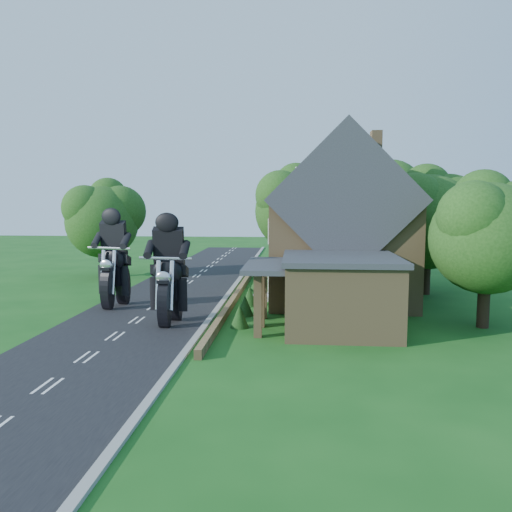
# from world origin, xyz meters

# --- Properties ---
(ground) EXTENTS (120.00, 120.00, 0.00)m
(ground) POSITION_xyz_m (0.00, 0.00, 0.00)
(ground) COLOR #144A15
(ground) RESTS_ON ground
(road) EXTENTS (7.00, 80.00, 0.02)m
(road) POSITION_xyz_m (0.00, 0.00, 0.01)
(road) COLOR black
(road) RESTS_ON ground
(kerb) EXTENTS (0.30, 80.00, 0.12)m
(kerb) POSITION_xyz_m (3.65, 0.00, 0.06)
(kerb) COLOR gray
(kerb) RESTS_ON ground
(garden_wall) EXTENTS (0.30, 22.00, 0.40)m
(garden_wall) POSITION_xyz_m (4.30, 5.00, 0.20)
(garden_wall) COLOR olive
(garden_wall) RESTS_ON ground
(house) EXTENTS (9.54, 8.64, 10.24)m
(house) POSITION_xyz_m (10.49, 6.00, 4.34)
(house) COLOR olive
(house) RESTS_ON ground
(annex) EXTENTS (7.05, 5.94, 3.44)m
(annex) POSITION_xyz_m (9.87, -0.80, 1.77)
(annex) COLOR olive
(annex) RESTS_ON ground
(tree_annex_side) EXTENTS (5.64, 5.20, 7.48)m
(tree_annex_side) POSITION_xyz_m (17.13, 0.10, 4.69)
(tree_annex_side) COLOR black
(tree_annex_side) RESTS_ON ground
(tree_house_right) EXTENTS (6.51, 6.00, 8.40)m
(tree_house_right) POSITION_xyz_m (16.65, 8.62, 5.19)
(tree_house_right) COLOR black
(tree_house_right) RESTS_ON ground
(tree_behind_house) EXTENTS (7.81, 7.20, 10.08)m
(tree_behind_house) POSITION_xyz_m (14.18, 16.14, 6.23)
(tree_behind_house) COLOR black
(tree_behind_house) RESTS_ON ground
(tree_behind_left) EXTENTS (6.94, 6.40, 9.16)m
(tree_behind_left) POSITION_xyz_m (8.16, 17.13, 5.73)
(tree_behind_left) COLOR black
(tree_behind_left) RESTS_ON ground
(tree_far_road) EXTENTS (6.08, 5.60, 7.84)m
(tree_far_road) POSITION_xyz_m (-6.86, 14.11, 4.84)
(tree_far_road) COLOR black
(tree_far_road) RESTS_ON ground
(shrub_a) EXTENTS (0.90, 0.90, 1.10)m
(shrub_a) POSITION_xyz_m (5.30, -1.00, 0.55)
(shrub_a) COLOR black
(shrub_a) RESTS_ON ground
(shrub_b) EXTENTS (0.90, 0.90, 1.10)m
(shrub_b) POSITION_xyz_m (5.30, 1.50, 0.55)
(shrub_b) COLOR black
(shrub_b) RESTS_ON ground
(shrub_c) EXTENTS (0.90, 0.90, 1.10)m
(shrub_c) POSITION_xyz_m (5.30, 4.00, 0.55)
(shrub_c) COLOR black
(shrub_c) RESTS_ON ground
(shrub_d) EXTENTS (0.90, 0.90, 1.10)m
(shrub_d) POSITION_xyz_m (5.30, 9.00, 0.55)
(shrub_d) COLOR black
(shrub_d) RESTS_ON ground
(shrub_e) EXTENTS (0.90, 0.90, 1.10)m
(shrub_e) POSITION_xyz_m (5.30, 11.50, 0.55)
(shrub_e) COLOR black
(shrub_e) RESTS_ON ground
(shrub_f) EXTENTS (0.90, 0.90, 1.10)m
(shrub_f) POSITION_xyz_m (5.30, 14.00, 0.55)
(shrub_f) COLOR black
(shrub_f) RESTS_ON ground
(motorcycle_lead) EXTENTS (0.60, 1.77, 1.62)m
(motorcycle_lead) POSITION_xyz_m (1.88, -0.67, 0.81)
(motorcycle_lead) COLOR black
(motorcycle_lead) RESTS_ON ground
(motorcycle_follow) EXTENTS (0.83, 1.85, 1.67)m
(motorcycle_follow) POSITION_xyz_m (-2.18, 2.98, 0.84)
(motorcycle_follow) COLOR black
(motorcycle_follow) RESTS_ON ground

